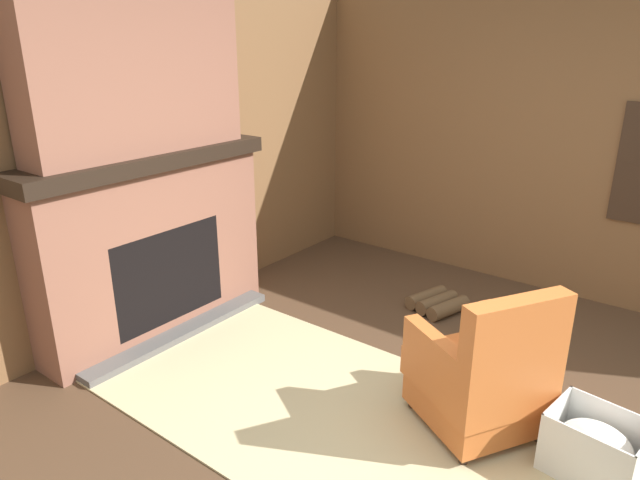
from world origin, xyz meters
name	(u,v)px	position (x,y,z in m)	size (l,w,h in m)	color
ground_plane	(436,454)	(0.00, 0.00, 0.00)	(14.00, 14.00, 0.00)	#4C3523
wood_panel_wall_left	(126,157)	(-2.60, 0.00, 1.33)	(0.06, 5.74, 2.66)	brown
wood_panel_wall_back	(595,145)	(0.01, 2.60, 1.33)	(5.74, 0.09, 2.66)	brown
fireplace_hearth	(154,245)	(-2.38, 0.00, 0.69)	(0.57, 1.95, 1.39)	brown
chimney_breast	(133,60)	(-2.39, 0.00, 2.01)	(0.32, 1.62, 1.25)	brown
area_rug	(380,433)	(-0.33, -0.05, 0.01)	(3.93, 1.57, 0.01)	#C6B789
armchair	(482,377)	(0.09, 0.34, 0.35)	(0.88, 0.87, 0.94)	#C6662D
firewood_stack	(437,303)	(-0.80, 1.59, 0.06)	(0.46, 0.48, 0.12)	brown
laundry_basket	(595,447)	(0.71, 0.35, 0.18)	(0.50, 0.41, 0.35)	white
oil_lamp_vase	(35,152)	(-2.42, -0.74, 1.50)	(0.12, 0.12, 0.32)	#B24C42
storage_case	(199,132)	(-2.42, 0.55, 1.45)	(0.13, 0.21, 0.13)	black
decorative_plate_on_mantel	(133,135)	(-2.44, -0.03, 1.51)	(0.06, 0.25, 0.24)	red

